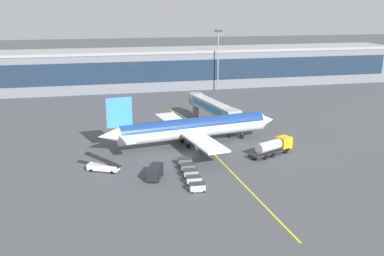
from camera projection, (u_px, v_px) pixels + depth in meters
ground_plane at (192, 154)px, 90.94m from camera, size 700.00×700.00×0.00m
apron_lead_in_line at (210, 149)px, 93.77m from camera, size 3.18×79.96×0.01m
terminal_building at (181, 68)px, 166.15m from camera, size 172.44×19.79×14.56m
main_airliner at (193, 128)px, 95.88m from camera, size 42.08×33.33×12.13m
jet_bridge at (211, 107)px, 111.70m from camera, size 7.55×25.21×6.66m
fuel_tanker at (273, 146)px, 90.21m from camera, size 10.87×6.75×3.25m
belt_loader at (103, 166)px, 81.09m from camera, size 6.76×4.39×3.49m
crew_van at (155, 171)px, 77.70m from camera, size 3.78×5.42×2.30m
baggage_cart_0 at (197, 187)px, 72.33m from camera, size 2.73×1.74×1.48m
baggage_cart_1 at (194, 180)px, 75.36m from camera, size 2.73×1.74×1.48m
baggage_cart_2 at (191, 173)px, 78.39m from camera, size 2.73×1.74×1.48m
baggage_cart_3 at (188, 167)px, 81.42m from camera, size 2.73×1.74×1.48m
baggage_cart_4 at (185, 161)px, 84.45m from camera, size 2.73×1.74×1.48m
apron_light_mast_0 at (218, 55)px, 155.92m from camera, size 2.80×0.50×21.97m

